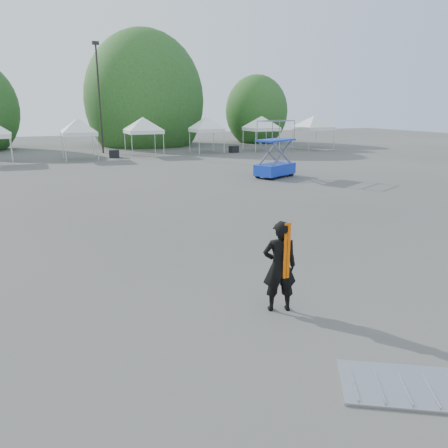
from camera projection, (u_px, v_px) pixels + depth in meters
name	position (u px, v px, depth m)	size (l,w,h in m)	color
ground	(192.00, 271.00, 11.69)	(120.00, 120.00, 0.00)	#474442
light_pole_east	(99.00, 92.00, 39.57)	(0.60, 0.25, 9.80)	black
tree_mid_e	(145.00, 101.00, 48.29)	(5.12, 5.12, 7.79)	#382314
tree_far_e	(256.00, 112.00, 52.04)	(3.84, 3.84, 5.84)	#382314
tent_e	(78.00, 122.00, 35.25)	(3.79, 3.79, 3.88)	silver
tent_f	(143.00, 120.00, 38.18)	(4.21, 4.21, 3.88)	silver
tent_g	(207.00, 120.00, 40.48)	(3.79, 3.79, 3.88)	silver
tent_h	(262.00, 119.00, 42.50)	(4.02, 4.02, 3.88)	silver
tent_extra_8	(314.00, 118.00, 43.86)	(4.49, 4.49, 3.88)	silver
man	(280.00, 266.00, 9.19)	(0.84, 0.68, 1.99)	black
scissor_lift	(276.00, 149.00, 26.60)	(2.96, 2.30, 3.43)	#0D1DAB
barrier_mid	(417.00, 386.00, 6.80)	(2.59, 2.23, 0.07)	#999CA0
crate_mid	(114.00, 154.00, 37.18)	(0.85, 0.66, 0.66)	black
crate_east	(234.00, 149.00, 41.31)	(0.79, 0.62, 0.62)	black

